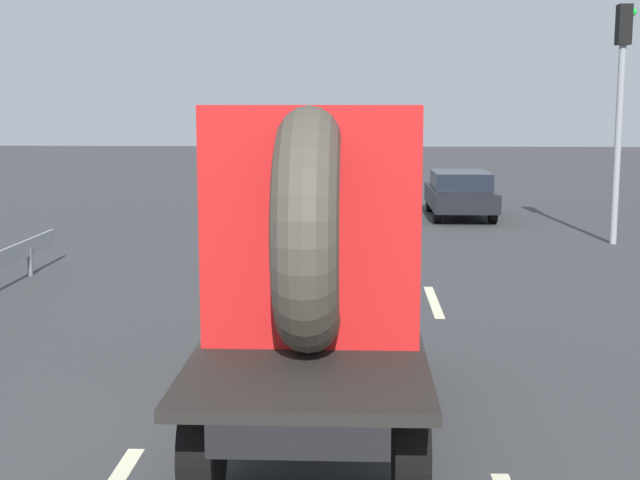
# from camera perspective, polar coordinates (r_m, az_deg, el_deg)

# --- Properties ---
(ground_plane) EXTENTS (120.00, 120.00, 0.00)m
(ground_plane) POSITION_cam_1_polar(r_m,az_deg,el_deg) (9.43, -2.65, -11.56)
(ground_plane) COLOR #38383A
(flatbed_truck) EXTENTS (2.02, 5.45, 3.26)m
(flatbed_truck) POSITION_cam_1_polar(r_m,az_deg,el_deg) (9.43, -0.09, -1.34)
(flatbed_truck) COLOR black
(flatbed_truck) RESTS_ON ground_plane
(distant_sedan) EXTENTS (1.75, 4.09, 1.33)m
(distant_sedan) POSITION_cam_1_polar(r_m,az_deg,el_deg) (26.09, 8.96, 3.01)
(distant_sedan) COLOR black
(distant_sedan) RESTS_ON ground_plane
(traffic_light) EXTENTS (0.42, 0.36, 5.49)m
(traffic_light) POSITION_cam_1_polar(r_m,az_deg,el_deg) (21.82, 18.71, 9.16)
(traffic_light) COLOR gray
(traffic_light) RESTS_ON ground_plane
(lane_dash_left_far) EXTENTS (0.16, 2.70, 0.01)m
(lane_dash_left_far) POSITION_cam_1_polar(r_m,az_deg,el_deg) (15.46, -5.43, -3.49)
(lane_dash_left_far) COLOR beige
(lane_dash_left_far) RESTS_ON ground_plane
(lane_dash_right_far) EXTENTS (0.16, 2.40, 0.01)m
(lane_dash_right_far) POSITION_cam_1_polar(r_m,az_deg,el_deg) (14.98, 7.29, -3.92)
(lane_dash_right_far) COLOR beige
(lane_dash_right_far) RESTS_ON ground_plane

